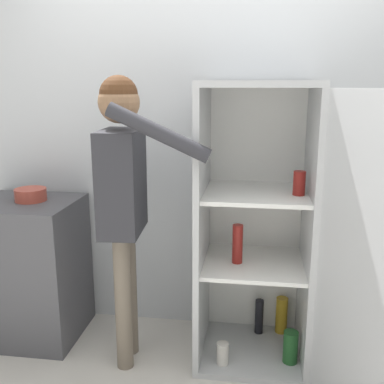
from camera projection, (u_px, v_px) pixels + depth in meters
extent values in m
cube|color=silver|center=(213.00, 144.00, 2.94)|extent=(7.00, 0.06, 2.55)
cube|color=#B7BABC|center=(250.00, 349.00, 2.85)|extent=(0.66, 0.62, 0.04)
cube|color=#B7BABC|center=(260.00, 84.00, 2.47)|extent=(0.66, 0.62, 0.04)
cube|color=white|center=(255.00, 213.00, 2.94)|extent=(0.66, 0.03, 1.61)
cube|color=#B7BABC|center=(202.00, 224.00, 2.70)|extent=(0.04, 0.62, 1.61)
cube|color=#B7BABC|center=(309.00, 229.00, 2.61)|extent=(0.03, 0.62, 1.61)
cube|color=white|center=(253.00, 263.00, 2.71)|extent=(0.59, 0.55, 0.02)
cube|color=white|center=(256.00, 193.00, 2.61)|extent=(0.59, 0.55, 0.02)
cube|color=#B7BABC|center=(366.00, 272.00, 2.02)|extent=(0.34, 0.61, 1.61)
cylinder|color=maroon|center=(299.00, 183.00, 2.51)|extent=(0.07, 0.07, 0.14)
cylinder|color=#1E5123|center=(290.00, 347.00, 2.67)|extent=(0.09, 0.09, 0.20)
cylinder|color=#B78C1E|center=(281.00, 315.00, 2.99)|extent=(0.08, 0.08, 0.25)
cylinder|color=black|center=(259.00, 316.00, 2.99)|extent=(0.05, 0.05, 0.24)
cylinder|color=maroon|center=(237.00, 244.00, 2.67)|extent=(0.06, 0.06, 0.24)
cylinder|color=beige|center=(223.00, 353.00, 2.66)|extent=(0.07, 0.07, 0.13)
cylinder|color=#726656|center=(129.00, 291.00, 2.77)|extent=(0.10, 0.10, 0.83)
cylinder|color=#726656|center=(123.00, 303.00, 2.62)|extent=(0.10, 0.10, 0.83)
cube|color=#2D2D33|center=(122.00, 182.00, 2.53)|extent=(0.24, 0.40, 0.59)
sphere|color=#8C6647|center=(119.00, 102.00, 2.43)|extent=(0.23, 0.23, 0.23)
sphere|color=#4C2D19|center=(119.00, 95.00, 2.42)|extent=(0.21, 0.21, 0.21)
cylinder|color=#2D2D33|center=(130.00, 179.00, 2.74)|extent=(0.08, 0.08, 0.55)
cylinder|color=#2D2D33|center=(159.00, 133.00, 2.23)|extent=(0.54, 0.11, 0.30)
cube|color=#4C4C51|center=(30.00, 269.00, 2.97)|extent=(0.65, 0.57, 0.93)
cylinder|color=#B24738|center=(31.00, 195.00, 2.88)|extent=(0.20, 0.20, 0.08)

